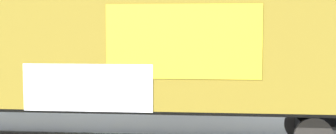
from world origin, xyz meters
name	(u,v)px	position (x,y,z in m)	size (l,w,h in m)	color
freight_car	(124,46)	(-0.70, 0.00, 2.58)	(16.07, 4.19, 4.42)	olive
hillside	(174,16)	(-0.01, 60.26, 5.31)	(158.22, 36.12, 15.06)	silver
parked_car_white	(38,83)	(-5.06, 6.51, 0.85)	(4.77, 2.10, 1.67)	silver
parked_car_tan	(189,85)	(1.15, 6.09, 0.81)	(4.76, 2.71, 1.63)	#9E8966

